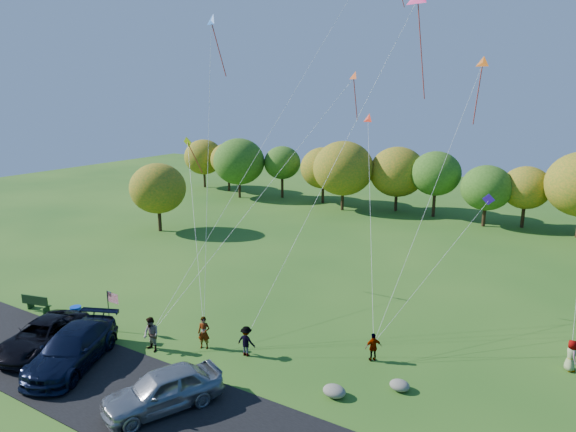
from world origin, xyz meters
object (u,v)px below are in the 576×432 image
(minivan_navy, at_px, (72,348))
(flyer_d, at_px, (373,347))
(minivan_silver, at_px, (163,389))
(flyer_e, at_px, (571,355))
(flyer_c, at_px, (246,341))
(park_bench, at_px, (36,303))
(minivan_dark, at_px, (42,336))
(trash_barrel, at_px, (76,314))
(flyer_b, at_px, (151,335))
(flyer_a, at_px, (204,333))

(minivan_navy, xyz_separation_m, flyer_d, (12.95, 8.59, -0.21))
(minivan_silver, height_order, flyer_e, minivan_silver)
(flyer_c, xyz_separation_m, park_bench, (-14.87, -2.47, -0.24))
(flyer_c, bearing_deg, minivan_navy, 35.56)
(minivan_dark, bearing_deg, trash_barrel, 95.96)
(flyer_c, xyz_separation_m, flyer_e, (14.88, 7.34, -0.01))
(minivan_silver, xyz_separation_m, flyer_b, (-4.38, 3.52, -0.00))
(trash_barrel, bearing_deg, minivan_silver, -18.60)
(minivan_dark, xyz_separation_m, park_bench, (-5.05, 2.87, -0.27))
(flyer_b, distance_m, flyer_d, 11.94)
(minivan_dark, height_order, flyer_b, flyer_b)
(flyer_a, xyz_separation_m, flyer_b, (-2.22, -1.75, 0.05))
(park_bench, xyz_separation_m, trash_barrel, (3.51, 0.36, -0.09))
(minivan_silver, relative_size, flyer_b, 2.75)
(minivan_dark, distance_m, minivan_silver, 9.53)
(minivan_dark, height_order, flyer_a, flyer_a)
(minivan_dark, distance_m, flyer_a, 8.77)
(trash_barrel, bearing_deg, flyer_d, 16.45)
(minivan_dark, height_order, flyer_e, minivan_dark)
(minivan_silver, bearing_deg, minivan_dark, -158.08)
(park_bench, bearing_deg, minivan_navy, -35.69)
(minivan_navy, height_order, flyer_e, minivan_navy)
(flyer_b, height_order, trash_barrel, flyer_b)
(minivan_navy, distance_m, minivan_silver, 6.65)
(minivan_navy, bearing_deg, flyer_b, 31.58)
(flyer_e, xyz_separation_m, trash_barrel, (-26.24, -9.45, -0.32))
(flyer_e, distance_m, park_bench, 31.32)
(trash_barrel, bearing_deg, park_bench, -174.08)
(minivan_silver, xyz_separation_m, flyer_a, (-2.16, 5.27, -0.05))
(flyer_e, height_order, trash_barrel, flyer_e)
(minivan_navy, relative_size, park_bench, 3.24)
(minivan_navy, relative_size, flyer_a, 3.48)
(minivan_navy, relative_size, flyer_b, 3.29)
(minivan_silver, bearing_deg, flyer_b, 166.08)
(flyer_a, height_order, park_bench, flyer_a)
(trash_barrel, bearing_deg, minivan_dark, -64.44)
(flyer_b, xyz_separation_m, flyer_e, (19.56, 9.65, -0.15))
(flyer_e, xyz_separation_m, park_bench, (-29.74, -9.81, -0.23))
(flyer_d, xyz_separation_m, park_bench, (-20.87, -5.49, -0.18))
(flyer_c, distance_m, park_bench, 15.07)
(flyer_c, bearing_deg, flyer_d, -156.47)
(minivan_navy, height_order, flyer_a, minivan_navy)
(flyer_a, height_order, trash_barrel, flyer_a)
(flyer_b, bearing_deg, park_bench, -169.70)
(minivan_dark, distance_m, trash_barrel, 3.60)
(flyer_b, bearing_deg, flyer_d, 35.89)
(minivan_silver, distance_m, flyer_b, 5.62)
(flyer_e, bearing_deg, park_bench, 81.20)
(flyer_e, bearing_deg, flyer_b, 89.21)
(flyer_d, bearing_deg, flyer_b, -17.58)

